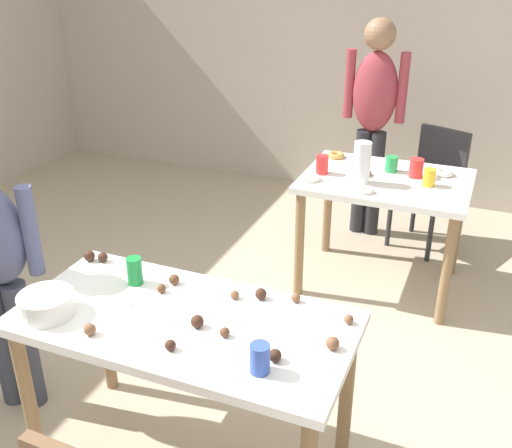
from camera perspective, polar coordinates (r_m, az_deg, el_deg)
name	(u,v)px	position (r m, az deg, el deg)	size (l,w,h in m)	color
ground_plane	(202,423)	(3.02, -5.19, -18.36)	(6.40, 6.40, 0.00)	tan
wall_back	(371,44)	(5.27, 10.94, 16.52)	(6.40, 0.10, 2.60)	#BCB2A3
dining_table_near	(185,340)	(2.44, -6.81, -10.92)	(1.34, 0.66, 0.75)	white
dining_table_far	(385,195)	(3.84, 12.19, 2.72)	(1.02, 0.76, 0.75)	white
chair_far_table	(432,181)	(4.54, 16.48, 3.94)	(0.52, 0.52, 0.87)	#2D2D33
person_adult_far	(374,110)	(4.47, 11.17, 10.66)	(0.45, 0.22, 1.61)	#28282D
mixing_bowl	(46,304)	(2.50, -19.38, -7.25)	(0.22, 0.22, 0.09)	white
soda_can	(135,271)	(2.60, -11.51, -4.40)	(0.07, 0.07, 0.12)	#198438
fork_near	(115,300)	(2.53, -13.28, -7.08)	(0.17, 0.02, 0.01)	silver
cup_near_0	(260,358)	(2.07, 0.36, -12.71)	(0.07, 0.07, 0.11)	#3351B2
cake_ball_0	(89,256)	(2.85, -15.62, -2.95)	(0.05, 0.05, 0.05)	#3D2319
cake_ball_1	(197,321)	(2.31, -5.63, -9.24)	(0.05, 0.05, 0.05)	#3D2319
cake_ball_2	(103,257)	(2.82, -14.43, -3.08)	(0.05, 0.05, 0.05)	#3D2319
cake_ball_3	(296,298)	(2.45, 3.82, -7.04)	(0.04, 0.04, 0.04)	brown
cake_ball_4	(235,295)	(2.47, -2.05, -6.77)	(0.04, 0.04, 0.04)	brown
cake_ball_5	(90,329)	(2.34, -15.59, -9.67)	(0.05, 0.05, 0.05)	brown
cake_ball_6	(348,320)	(2.35, 8.82, -9.02)	(0.04, 0.04, 0.04)	brown
cake_ball_7	(225,332)	(2.26, -3.01, -10.28)	(0.04, 0.04, 0.04)	brown
cake_ball_8	(174,279)	(2.59, -7.81, -5.25)	(0.05, 0.05, 0.05)	brown
cake_ball_9	(332,343)	(2.21, 7.31, -11.22)	(0.05, 0.05, 0.05)	brown
cake_ball_10	(161,289)	(2.54, -9.02, -6.11)	(0.04, 0.04, 0.04)	brown
cake_ball_11	(261,294)	(2.46, 0.47, -6.68)	(0.05, 0.05, 0.05)	#3D2319
cake_ball_12	(170,345)	(2.21, -8.18, -11.38)	(0.04, 0.04, 0.04)	#3D2319
cake_ball_13	(275,355)	(2.14, 1.82, -12.43)	(0.05, 0.05, 0.05)	#3D2319
pitcher_far	(362,163)	(3.64, 10.07, 5.77)	(0.11, 0.11, 0.26)	white
cup_far_0	(391,164)	(3.90, 12.81, 5.61)	(0.08, 0.08, 0.10)	green
cup_far_1	(429,177)	(3.72, 16.22, 4.29)	(0.07, 0.07, 0.11)	yellow
cup_far_2	(416,168)	(3.84, 15.06, 5.19)	(0.08, 0.08, 0.12)	red
cup_far_3	(322,164)	(3.79, 6.34, 5.67)	(0.08, 0.08, 0.12)	red
donut_far_0	(444,173)	(3.93, 17.49, 4.70)	(0.12, 0.12, 0.03)	white
donut_far_1	(363,173)	(3.81, 10.18, 4.84)	(0.11, 0.11, 0.03)	brown
donut_far_2	(366,190)	(3.55, 10.42, 3.21)	(0.10, 0.10, 0.03)	white
donut_far_3	(336,155)	(4.10, 7.64, 6.53)	(0.11, 0.11, 0.03)	gold
donut_far_4	(311,178)	(3.68, 5.27, 4.42)	(0.12, 0.12, 0.03)	white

